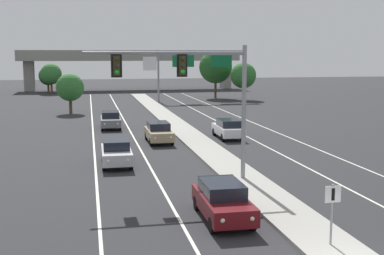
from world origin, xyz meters
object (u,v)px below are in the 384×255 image
overhead_signal_mast (193,83)px  tree_far_left_a (48,76)px  car_oncoming_tan (159,132)px  tree_far_left_c (70,87)px  tree_far_right_b (216,67)px  car_oncoming_grey (111,120)px  median_sign_post (332,206)px  car_receding_white (228,128)px  highway_sign_gantry (202,59)px  tree_far_right_a (243,76)px  tree_far_left_b (51,74)px  car_oncoming_darkred (223,200)px  car_oncoming_silver (116,152)px

overhead_signal_mast → tree_far_left_a: 68.31m
car_oncoming_tan → tree_far_left_c: (-7.43, 21.54, 2.23)m
tree_far_right_b → car_oncoming_grey: bearing=-120.5°
car_oncoming_grey → tree_far_left_a: (-8.95, 45.74, 2.23)m
median_sign_post → car_receding_white: bearing=83.1°
highway_sign_gantry → tree_far_right_b: (3.23, 4.67, -1.25)m
tree_far_right_a → tree_far_left_b: bearing=148.3°
tree_far_right_a → tree_far_left_b: 34.61m
median_sign_post → car_oncoming_tan: 23.25m
median_sign_post → car_receding_white: 23.97m
car_oncoming_tan → car_receding_white: bearing=7.2°
car_oncoming_darkred → tree_far_left_c: (-7.48, 40.69, 2.23)m
median_sign_post → car_oncoming_grey: median_sign_post is taller
car_oncoming_darkred → tree_far_left_a: 74.40m
car_receding_white → overhead_signal_mast: bearing=-112.9°
median_sign_post → tree_far_right_a: bearing=75.7°
car_oncoming_tan → tree_far_left_c: 22.90m
tree_far_right_b → car_oncoming_silver: bearing=-111.4°
tree_far_left_b → tree_far_left_c: bearing=-82.3°
overhead_signal_mast → tree_far_left_b: bearing=100.1°
median_sign_post → car_oncoming_grey: (-6.37, 31.49, -0.77)m
overhead_signal_mast → car_oncoming_tan: bearing=90.4°
highway_sign_gantry → tree_far_left_c: (-18.59, -12.34, -3.12)m
car_oncoming_grey → tree_far_left_b: 45.29m
overhead_signal_mast → median_sign_post: (2.90, -10.10, -3.80)m
car_receding_white → tree_far_left_c: (-13.30, 20.81, 2.23)m
median_sign_post → tree_far_left_b: size_ratio=0.41×
tree_far_right_a → tree_far_right_b: 5.27m
car_oncoming_darkred → tree_far_left_b: bearing=99.3°
car_oncoming_tan → tree_far_left_a: bearing=102.8°
car_oncoming_darkred → tree_far_left_b: 73.03m
median_sign_post → tree_far_right_b: size_ratio=0.29×
tree_far_left_a → tree_far_left_b: tree_far_left_b is taller
car_oncoming_silver → car_oncoming_grey: bearing=88.7°
car_receding_white → tree_far_left_b: (-17.55, 52.15, 2.64)m
median_sign_post → tree_far_left_c: tree_far_left_c is taller
overhead_signal_mast → car_oncoming_grey: (-3.46, 21.39, -4.57)m
median_sign_post → tree_far_left_a: size_ratio=0.47×
tree_far_left_a → tree_far_left_c: bearing=-81.5°
overhead_signal_mast → car_receding_white: (5.78, 13.68, -4.57)m
car_oncoming_silver → tree_far_right_b: tree_far_right_b is taller
tree_far_right_b → median_sign_post: bearing=-100.5°
highway_sign_gantry → tree_far_left_a: size_ratio=2.83×
overhead_signal_mast → car_oncoming_tan: (-0.09, 12.95, -4.57)m
car_receding_white → tree_far_left_b: tree_far_left_b is taller
car_oncoming_silver → car_oncoming_tan: size_ratio=1.00×
overhead_signal_mast → tree_far_left_a: overhead_signal_mast is taller
tree_far_left_c → car_oncoming_grey: bearing=-72.8°
car_oncoming_silver → tree_far_right_b: size_ratio=0.60×
car_oncoming_grey → tree_far_left_a: 46.66m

